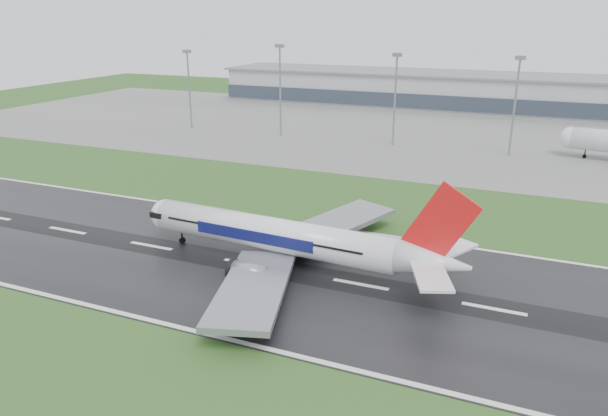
% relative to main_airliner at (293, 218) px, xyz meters
% --- Properties ---
extents(ground, '(520.00, 520.00, 0.00)m').
position_rel_main_airliner_xyz_m(ground, '(12.59, -2.16, -8.65)').
color(ground, '#254B1B').
rests_on(ground, ground).
extents(runway, '(400.00, 45.00, 0.10)m').
position_rel_main_airliner_xyz_m(runway, '(12.59, -2.16, -8.60)').
color(runway, black).
rests_on(runway, ground).
extents(apron, '(400.00, 130.00, 0.08)m').
position_rel_main_airliner_xyz_m(apron, '(12.59, 122.84, -8.61)').
color(apron, slate).
rests_on(apron, ground).
extents(terminal, '(240.00, 36.00, 15.00)m').
position_rel_main_airliner_xyz_m(terminal, '(12.59, 182.84, -1.15)').
color(terminal, '#979BA2').
rests_on(terminal, ground).
extents(main_airliner, '(60.86, 58.26, 17.10)m').
position_rel_main_airliner_xyz_m(main_airliner, '(0.00, 0.00, 0.00)').
color(main_airliner, silver).
rests_on(main_airliner, runway).
extents(floodmast_0, '(0.64, 0.64, 27.16)m').
position_rel_main_airliner_xyz_m(floodmast_0, '(-85.08, 97.84, 4.93)').
color(floodmast_0, gray).
rests_on(floodmast_0, ground).
extents(floodmast_1, '(0.64, 0.64, 29.74)m').
position_rel_main_airliner_xyz_m(floodmast_1, '(-48.14, 97.84, 6.22)').
color(floodmast_1, gray).
rests_on(floodmast_1, ground).
extents(floodmast_2, '(0.64, 0.64, 27.88)m').
position_rel_main_airliner_xyz_m(floodmast_2, '(-8.02, 97.84, 5.29)').
color(floodmast_2, gray).
rests_on(floodmast_2, ground).
extents(floodmast_3, '(0.64, 0.64, 27.94)m').
position_rel_main_airliner_xyz_m(floodmast_3, '(27.79, 97.84, 5.32)').
color(floodmast_3, gray).
rests_on(floodmast_3, ground).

